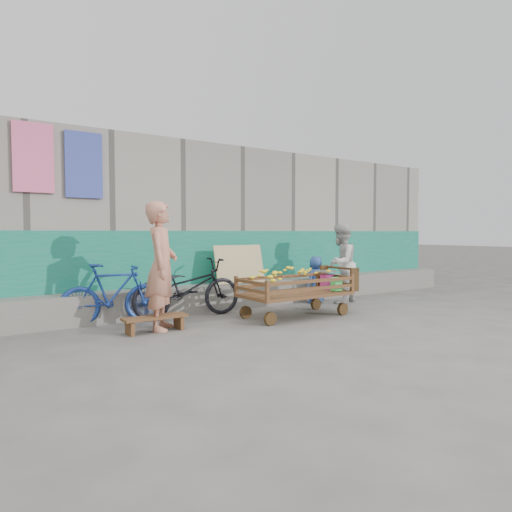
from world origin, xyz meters
TOP-DOWN VIEW (x-y plane):
  - ground at (0.00, 0.00)m, footprint 80.00×80.00m
  - building_wall at (-0.00, 4.05)m, footprint 12.00×3.50m
  - banana_cart at (0.55, 0.98)m, footprint 1.97×0.90m
  - bench at (-1.73, 1.21)m, footprint 0.89×0.27m
  - vendor_man at (-1.59, 1.30)m, footprint 0.72×0.79m
  - woman at (2.24, 1.61)m, footprint 0.92×0.83m
  - child at (1.83, 1.87)m, footprint 0.50×0.38m
  - bicycle_dark at (-0.88, 1.93)m, footprint 1.86×0.78m
  - bicycle_blue at (-2.05, 2.05)m, footprint 1.57×0.72m

SIDE VIEW (x-z plane):
  - ground at x=0.00m, z-range 0.00..0.00m
  - bench at x=-1.73m, z-range 0.05..0.27m
  - child at x=1.83m, z-range 0.00..0.91m
  - bicycle_blue at x=-2.05m, z-range 0.00..0.91m
  - bicycle_dark at x=-0.88m, z-range 0.00..0.95m
  - banana_cart at x=0.55m, z-range 0.15..0.99m
  - woman at x=2.24m, z-range 0.00..1.54m
  - vendor_man at x=-1.59m, z-range 0.00..1.81m
  - building_wall at x=0.00m, z-range -0.03..2.97m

